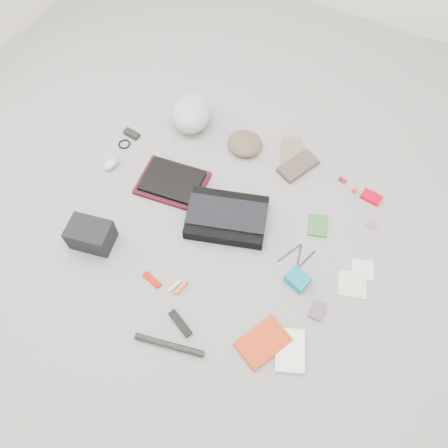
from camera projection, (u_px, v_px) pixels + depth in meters
The scene contains 33 objects.
ground_plane at pixel (224, 229), 2.24m from camera, with size 4.00×4.00×0.00m, color gray.
messenger_bag at pixel (227, 218), 2.24m from camera, with size 0.40×0.29×0.07m, color black.
bag_flap at pixel (227, 214), 2.20m from camera, with size 0.40×0.18×0.01m, color black.
laptop_sleeve at pixel (172, 183), 2.37m from camera, with size 0.36×0.27×0.02m, color #3E1219.
laptop at pixel (172, 181), 2.35m from camera, with size 0.31×0.23×0.02m, color black.
bike_helmet at pixel (191, 113), 2.53m from camera, with size 0.23×0.28×0.17m, color #A8CDC5.
beanie at pixel (245, 144), 2.48m from camera, with size 0.20×0.19×0.07m, color brown.
mitten_left at pixel (291, 153), 2.47m from camera, with size 0.11×0.21×0.03m, color #7F715C.
mitten_right at pixel (298, 166), 2.42m from camera, with size 0.11×0.23×0.03m, color brown.
power_brick at pixel (132, 134), 2.55m from camera, with size 0.09×0.04×0.03m, color black.
cable_coil at pixel (124, 144), 2.52m from camera, with size 0.07×0.07×0.01m, color black.
mouse at pixel (111, 163), 2.43m from camera, with size 0.07×0.11×0.04m, color #A8A8A8.
camera_bag at pixel (91, 235), 2.15m from camera, with size 0.21×0.14×0.13m, color black.
multitool at pixel (152, 280), 2.09m from camera, with size 0.10×0.03×0.02m, color #B30900.
toiletry_tube_white at pixel (174, 286), 2.07m from camera, with size 0.02×0.02×0.07m, color beige.
toiletry_tube_orange at pixel (181, 287), 2.07m from camera, with size 0.02×0.02×0.08m, color orange.
u_lock at pixel (180, 323), 1.98m from camera, with size 0.14×0.03×0.03m, color black.
bike_pump at pixel (170, 345), 1.93m from camera, with size 0.03×0.03×0.32m, color black.
book_red at pixel (263, 342), 1.94m from camera, with size 0.15×0.22×0.02m, color #E93C14.
book_white at pixel (290, 350), 1.92m from camera, with size 0.13×0.19×0.02m, color white.
notepad at pixel (318, 226), 2.24m from camera, with size 0.09×0.13×0.01m, color #336A31.
pen_blue at pixel (289, 253), 2.17m from camera, with size 0.01×0.01×0.15m, color navy.
pen_black at pixel (299, 255), 2.16m from camera, with size 0.01×0.01×0.13m, color black.
pen_navy at pixel (306, 260), 2.15m from camera, with size 0.01×0.01×0.14m, color navy.
accordion_wallet at pixel (297, 279), 2.07m from camera, with size 0.10×0.08×0.05m, color #06869C.
card_deck at pixel (317, 310), 2.01m from camera, with size 0.06×0.09×0.02m, color slate.
napkin_top at pixel (363, 269), 2.12m from camera, with size 0.10×0.10×0.01m, color white.
napkin_bottom at pixel (352, 284), 2.08m from camera, with size 0.13×0.13×0.01m, color silver.
lollipop_a at pixel (341, 178), 2.39m from camera, with size 0.03×0.03×0.03m, color maroon.
lollipop_b at pixel (344, 181), 2.38m from camera, with size 0.03×0.03×0.03m, color #B21D23.
lollipop_c at pixel (354, 190), 2.35m from camera, with size 0.03×0.03×0.03m, color red.
altoids_tin at pixel (371, 197), 2.33m from camera, with size 0.10×0.07×0.02m, color red.
stamp_sheet at pixel (372, 224), 2.25m from camera, with size 0.05×0.06×0.00m, color gray.
Camera 1 is at (0.53, -0.97, 1.95)m, focal length 35.00 mm.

